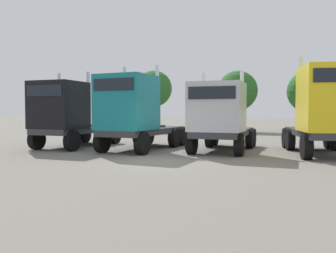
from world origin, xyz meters
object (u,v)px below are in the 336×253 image
Objects in this scene: semi_truck_teal at (133,112)px; semi_truck_silver at (220,117)px; semi_truck_black at (66,114)px; semi_truck_yellow at (327,110)px.

semi_truck_teal reaches higher than semi_truck_silver.
semi_truck_black is 0.92× the size of semi_truck_yellow.
semi_truck_teal is (4.01, -0.23, 0.10)m from semi_truck_black.
semi_truck_silver is (4.23, 0.70, -0.22)m from semi_truck_teal.
semi_truck_black is 8.25m from semi_truck_silver.
semi_truck_black reaches higher than semi_truck_silver.
semi_truck_yellow is (4.75, -0.18, 0.35)m from semi_truck_silver.
semi_truck_black is at bearing -86.61° from semi_truck_teal.
semi_truck_yellow is (8.97, 0.53, 0.13)m from semi_truck_teal.
semi_truck_yellow is at bearing 94.59° from semi_truck_black.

